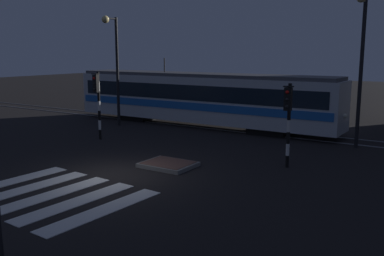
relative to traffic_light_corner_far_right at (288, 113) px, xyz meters
name	(u,v)px	position (x,y,z in m)	size (l,w,h in m)	color
ground_plane	(110,175)	(-5.14, -4.60, -2.20)	(120.00, 120.00, 0.00)	black
rail_near	(237,132)	(-5.14, 5.90, -2.19)	(80.00, 0.12, 0.03)	#59595E
rail_far	(248,128)	(-5.14, 7.33, -2.19)	(80.00, 0.12, 0.03)	#59595E
crosswalk_zebra	(52,195)	(-5.14, -7.25, -2.19)	(5.69, 4.64, 0.02)	silver
traffic_island	(168,164)	(-4.03, -2.42, -2.12)	(2.04, 1.62, 0.18)	slate
traffic_light_corner_far_right	(288,113)	(0.00, 0.00, 0.00)	(0.36, 0.42, 3.34)	black
traffic_light_corner_far_left	(97,95)	(-10.29, 0.04, 0.13)	(0.36, 0.42, 3.53)	black
street_lamp_trackside_right	(361,52)	(1.50, 5.08, 2.30)	(0.44, 1.21, 7.10)	black
street_lamp_trackside_left	(114,57)	(-12.40, 3.64, 2.04)	(0.44, 1.21, 6.62)	black
tram	(199,97)	(-8.19, 6.61, -0.45)	(17.69, 2.58, 4.15)	silver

